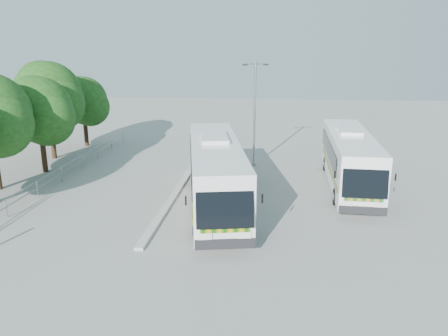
# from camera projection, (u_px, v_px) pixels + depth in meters

# --- Properties ---
(ground) EXTENTS (100.00, 100.00, 0.00)m
(ground) POSITION_uv_depth(u_px,v_px,m) (211.00, 204.00, 23.94)
(ground) COLOR gray
(ground) RESTS_ON ground
(kerb_divider) EXTENTS (0.40, 16.00, 0.15)m
(kerb_divider) POSITION_uv_depth(u_px,v_px,m) (178.00, 190.00, 26.07)
(kerb_divider) COLOR #B2B2AD
(kerb_divider) RESTS_ON ground
(railing) EXTENTS (0.06, 22.00, 1.00)m
(railing) POSITION_uv_depth(u_px,v_px,m) (68.00, 167.00, 28.58)
(railing) COLOR gray
(railing) RESTS_ON ground
(tree_far_c) EXTENTS (4.97, 4.69, 6.49)m
(tree_far_c) POSITION_uv_depth(u_px,v_px,m) (40.00, 110.00, 28.90)
(tree_far_c) COLOR #382314
(tree_far_c) RESTS_ON ground
(tree_far_d) EXTENTS (5.62, 5.30, 7.33)m
(tree_far_d) POSITION_uv_depth(u_px,v_px,m) (49.00, 95.00, 32.41)
(tree_far_d) COLOR #382314
(tree_far_d) RESTS_ON ground
(tree_far_e) EXTENTS (4.54, 4.28, 5.92)m
(tree_far_e) POSITION_uv_depth(u_px,v_px,m) (84.00, 101.00, 36.90)
(tree_far_e) COLOR #382314
(tree_far_e) RESTS_ON ground
(coach_main) EXTENTS (4.74, 12.66, 3.44)m
(coach_main) POSITION_uv_depth(u_px,v_px,m) (215.00, 171.00, 23.32)
(coach_main) COLOR silver
(coach_main) RESTS_ON ground
(coach_adjacent) EXTENTS (2.82, 11.67, 3.22)m
(coach_adjacent) POSITION_uv_depth(u_px,v_px,m) (349.00, 158.00, 26.66)
(coach_adjacent) COLOR white
(coach_adjacent) RESTS_ON ground
(lamppost) EXTENTS (1.76, 0.71, 7.36)m
(lamppost) POSITION_uv_depth(u_px,v_px,m) (255.00, 110.00, 30.52)
(lamppost) COLOR #919499
(lamppost) RESTS_ON ground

